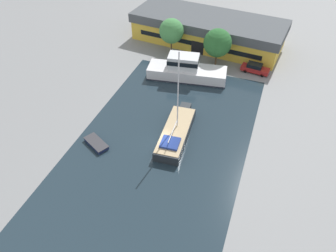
% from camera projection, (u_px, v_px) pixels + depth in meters
% --- Properties ---
extents(ground_plane, '(440.00, 440.00, 0.00)m').
position_uv_depth(ground_plane, '(160.00, 146.00, 43.17)').
color(ground_plane, gray).
extents(water_canal, '(22.00, 39.32, 0.01)m').
position_uv_depth(water_canal, '(160.00, 146.00, 43.17)').
color(water_canal, '#1E2D38').
rests_on(water_canal, ground).
extents(warehouse_building, '(29.90, 13.66, 5.19)m').
position_uv_depth(warehouse_building, '(208.00, 30.00, 63.28)').
color(warehouse_building, gold).
rests_on(warehouse_building, ground).
extents(quay_tree_near_building, '(4.83, 4.83, 6.75)m').
position_uv_depth(quay_tree_near_building, '(218.00, 43.00, 55.55)').
color(quay_tree_near_building, brown).
rests_on(quay_tree_near_building, ground).
extents(quay_tree_by_water, '(4.42, 4.42, 6.76)m').
position_uv_depth(quay_tree_by_water, '(171.00, 31.00, 58.49)').
color(quay_tree_by_water, brown).
rests_on(quay_tree_by_water, ground).
extents(parked_car, '(4.92, 2.27, 1.66)m').
position_uv_depth(parked_car, '(255.00, 68.00, 56.07)').
color(parked_car, maroon).
rests_on(parked_car, ground).
extents(sailboat_moored, '(4.06, 11.50, 12.48)m').
position_uv_depth(sailboat_moored, '(176.00, 132.00, 44.04)').
color(sailboat_moored, '#23282D').
rests_on(sailboat_moored, water_canal).
extents(motor_cruiser, '(13.57, 5.99, 4.15)m').
position_uv_depth(motor_cruiser, '(186.00, 70.00, 54.38)').
color(motor_cruiser, silver).
rests_on(motor_cruiser, water_canal).
extents(small_dinghy, '(4.06, 3.21, 0.53)m').
position_uv_depth(small_dinghy, '(96.00, 143.00, 43.09)').
color(small_dinghy, '#19234C').
rests_on(small_dinghy, water_canal).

